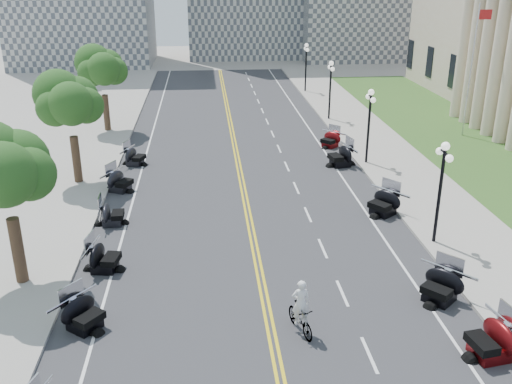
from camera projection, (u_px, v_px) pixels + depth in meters
name	position (u px, v px, depth m)	size (l,w,h in m)	color
ground	(264.00, 297.00, 22.98)	(160.00, 160.00, 0.00)	gray
road	(246.00, 202.00, 32.24)	(16.00, 90.00, 0.01)	#333335
centerline_yellow_a	(244.00, 202.00, 32.23)	(0.12, 90.00, 0.00)	yellow
centerline_yellow_b	(248.00, 202.00, 32.25)	(0.12, 90.00, 0.00)	yellow
edge_line_north	(357.00, 198.00, 32.79)	(0.12, 90.00, 0.00)	white
edge_line_south	(131.00, 206.00, 31.70)	(0.12, 90.00, 0.00)	white
lane_dash_5	(369.00, 355.00, 19.54)	(0.12, 2.00, 0.00)	white
lane_dash_6	(342.00, 293.00, 23.25)	(0.12, 2.00, 0.00)	white
lane_dash_7	(323.00, 248.00, 26.95)	(0.12, 2.00, 0.00)	white
lane_dash_8	(308.00, 214.00, 30.66)	(0.12, 2.00, 0.00)	white
lane_dash_9	(296.00, 188.00, 34.37)	(0.12, 2.00, 0.00)	white
lane_dash_10	(287.00, 166.00, 38.07)	(0.12, 2.00, 0.00)	white
lane_dash_11	(279.00, 149.00, 41.78)	(0.12, 2.00, 0.00)	white
lane_dash_12	(273.00, 134.00, 45.48)	(0.12, 2.00, 0.00)	white
lane_dash_13	(267.00, 121.00, 49.19)	(0.12, 2.00, 0.00)	white
lane_dash_14	(262.00, 111.00, 52.89)	(0.12, 2.00, 0.00)	white
lane_dash_15	(258.00, 101.00, 56.60)	(0.12, 2.00, 0.00)	white
lane_dash_16	(255.00, 93.00, 60.30)	(0.12, 2.00, 0.00)	white
lane_dash_17	(252.00, 86.00, 64.01)	(0.12, 2.00, 0.00)	white
lane_dash_18	(249.00, 79.00, 67.71)	(0.12, 2.00, 0.00)	white
lane_dash_19	(246.00, 74.00, 71.42)	(0.12, 2.00, 0.00)	white
sidewalk_north	(426.00, 195.00, 33.11)	(5.00, 90.00, 0.15)	#9E9991
sidewalk_south	(56.00, 208.00, 31.32)	(5.00, 90.00, 0.15)	#9E9991
lawn	(479.00, 151.00, 41.13)	(9.00, 60.00, 0.10)	#356023
street_lamp_2	(440.00, 194.00, 26.47)	(0.50, 1.20, 4.90)	black
street_lamp_3	(369.00, 127.00, 37.58)	(0.50, 1.20, 4.90)	black
street_lamp_4	(330.00, 90.00, 48.70)	(0.50, 1.20, 4.90)	black
street_lamp_5	(306.00, 68.00, 59.81)	(0.50, 1.20, 4.90)	black
flagpole	(471.00, 72.00, 43.06)	(1.10, 0.20, 10.00)	silver
tree_2	(5.00, 178.00, 22.24)	(4.80, 4.80, 9.20)	#235619
tree_3	(70.00, 108.00, 33.36)	(4.80, 4.80, 9.20)	#235619
tree_4	(103.00, 73.00, 44.47)	(4.80, 4.80, 9.20)	#235619
motorcycle_n_4	(491.00, 338.00, 19.20)	(2.14, 2.14, 1.50)	#590A0C
motorcycle_n_5	(441.00, 285.00, 22.48)	(2.08, 2.08, 1.46)	black
motorcycle_n_7	(384.00, 202.00, 30.42)	(2.12, 2.12, 1.48)	black
motorcycle_n_9	(341.00, 155.00, 37.92)	(2.23, 2.23, 1.56)	black
motorcycle_n_10	(330.00, 139.00, 41.99)	(1.83, 1.83, 1.28)	#590A0C
motorcycle_s_5	(83.00, 313.00, 20.75)	(1.95, 1.95, 1.36)	black
motorcycle_s_6	(104.00, 256.00, 24.78)	(1.98, 1.98, 1.39)	black
motorcycle_s_7	(112.00, 213.00, 29.26)	(1.87, 1.87, 1.31)	black
motorcycle_s_8	(120.00, 180.00, 33.65)	(1.97, 1.97, 1.38)	black
motorcycle_s_9	(135.00, 156.00, 38.15)	(1.89, 1.89, 1.32)	black
bicycle	(300.00, 319.00, 20.58)	(0.53, 1.88, 1.13)	#A51414
cyclist_rider	(301.00, 284.00, 20.05)	(0.66, 0.43, 1.80)	white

